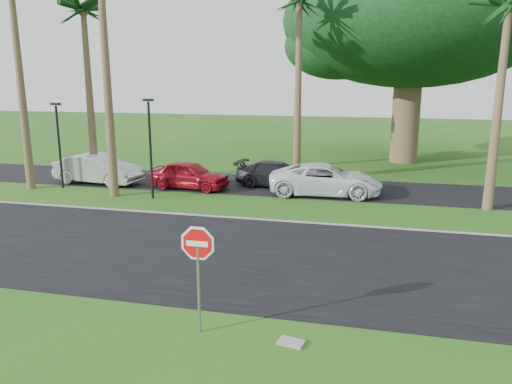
{
  "coord_description": "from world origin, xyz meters",
  "views": [
    {
      "loc": [
        4.13,
        -12.67,
        5.62
      ],
      "look_at": [
        0.28,
        3.33,
        1.8
      ],
      "focal_mm": 35.0,
      "sensor_mm": 36.0,
      "label": 1
    }
  ],
  "objects_px": {
    "car_silver": "(98,169)",
    "car_minivan": "(326,180)",
    "car_red": "(189,175)",
    "car_dark": "(278,175)",
    "stop_sign_near": "(198,258)"
  },
  "relations": [
    {
      "from": "stop_sign_near",
      "to": "car_minivan",
      "type": "bearing_deg",
      "value": 84.36
    },
    {
      "from": "car_red",
      "to": "car_minivan",
      "type": "height_order",
      "value": "car_minivan"
    },
    {
      "from": "car_silver",
      "to": "car_minivan",
      "type": "xyz_separation_m",
      "value": [
        12.11,
        0.2,
        -0.04
      ]
    },
    {
      "from": "car_silver",
      "to": "car_minivan",
      "type": "bearing_deg",
      "value": -82.57
    },
    {
      "from": "stop_sign_near",
      "to": "car_dark",
      "type": "bearing_deg",
      "value": 94.4
    },
    {
      "from": "car_dark",
      "to": "car_minivan",
      "type": "relative_size",
      "value": 0.83
    },
    {
      "from": "stop_sign_near",
      "to": "car_red",
      "type": "distance_m",
      "value": 14.94
    },
    {
      "from": "car_silver",
      "to": "stop_sign_near",
      "type": "bearing_deg",
      "value": -135.76
    },
    {
      "from": "car_minivan",
      "to": "car_silver",
      "type": "bearing_deg",
      "value": 87.55
    },
    {
      "from": "car_minivan",
      "to": "car_red",
      "type": "bearing_deg",
      "value": 88.29
    },
    {
      "from": "car_silver",
      "to": "car_dark",
      "type": "distance_m",
      "value": 9.65
    },
    {
      "from": "car_silver",
      "to": "car_dark",
      "type": "height_order",
      "value": "car_silver"
    },
    {
      "from": "stop_sign_near",
      "to": "car_dark",
      "type": "distance_m",
      "value": 15.33
    },
    {
      "from": "stop_sign_near",
      "to": "car_minivan",
      "type": "relative_size",
      "value": 0.49
    },
    {
      "from": "car_silver",
      "to": "car_minivan",
      "type": "relative_size",
      "value": 0.89
    }
  ]
}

